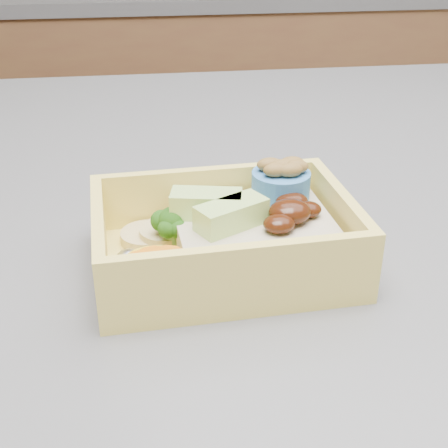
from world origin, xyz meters
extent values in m
cube|color=brown|center=(0.00, 1.20, 0.45)|extent=(3.20, 0.60, 0.90)
cube|color=#F3DB64|center=(0.19, -0.18, 0.92)|extent=(0.17, 0.13, 0.01)
cube|color=#F3DB64|center=(0.19, -0.13, 0.95)|extent=(0.16, 0.02, 0.04)
cube|color=#F3DB64|center=(0.19, -0.24, 0.95)|extent=(0.16, 0.02, 0.04)
cube|color=#F3DB64|center=(0.27, -0.18, 0.95)|extent=(0.01, 0.10, 0.04)
cube|color=#F3DB64|center=(0.11, -0.19, 0.95)|extent=(0.01, 0.10, 0.04)
cube|color=tan|center=(0.21, -0.18, 0.94)|extent=(0.11, 0.10, 0.03)
ellipsoid|color=black|center=(0.23, -0.19, 0.96)|extent=(0.03, 0.02, 0.02)
ellipsoid|color=black|center=(0.24, -0.17, 0.96)|extent=(0.02, 0.02, 0.01)
ellipsoid|color=black|center=(0.22, -0.20, 0.96)|extent=(0.02, 0.02, 0.01)
ellipsoid|color=black|center=(0.25, -0.18, 0.96)|extent=(0.02, 0.02, 0.01)
cube|color=#BBE97A|center=(0.20, -0.19, 0.96)|extent=(0.05, 0.04, 0.02)
cube|color=#BBE97A|center=(0.18, -0.17, 0.96)|extent=(0.05, 0.03, 0.02)
cylinder|color=#689852|center=(0.16, -0.17, 0.93)|extent=(0.01, 0.01, 0.01)
sphere|color=#225513|center=(0.16, -0.17, 0.95)|extent=(0.02, 0.02, 0.02)
sphere|color=#225513|center=(0.17, -0.17, 0.95)|extent=(0.01, 0.01, 0.01)
sphere|color=#225513|center=(0.15, -0.17, 0.95)|extent=(0.01, 0.01, 0.01)
sphere|color=#225513|center=(0.16, -0.18, 0.95)|extent=(0.01, 0.01, 0.01)
sphere|color=#225513|center=(0.16, -0.18, 0.95)|extent=(0.01, 0.01, 0.01)
sphere|color=#225513|center=(0.16, -0.17, 0.95)|extent=(0.01, 0.01, 0.01)
cylinder|color=gold|center=(0.15, -0.21, 0.94)|extent=(0.04, 0.04, 0.02)
cylinder|color=orange|center=(0.15, -0.21, 0.95)|extent=(0.02, 0.02, 0.00)
cylinder|color=orange|center=(0.14, -0.22, 0.95)|extent=(0.02, 0.02, 0.00)
cylinder|color=orange|center=(0.15, -0.22, 0.95)|extent=(0.02, 0.02, 0.00)
cylinder|color=tan|center=(0.14, -0.16, 0.93)|extent=(0.04, 0.04, 0.01)
cylinder|color=tan|center=(0.16, -0.16, 0.94)|extent=(0.04, 0.04, 0.01)
ellipsoid|color=silver|center=(0.17, -0.15, 0.94)|extent=(0.02, 0.02, 0.02)
ellipsoid|color=silver|center=(0.13, -0.20, 0.94)|extent=(0.02, 0.02, 0.02)
cylinder|color=#3979C5|center=(0.24, -0.15, 0.96)|extent=(0.04, 0.04, 0.02)
ellipsoid|color=brown|center=(0.24, -0.15, 0.98)|extent=(0.02, 0.01, 0.01)
ellipsoid|color=brown|center=(0.24, -0.15, 0.98)|extent=(0.02, 0.01, 0.01)
ellipsoid|color=brown|center=(0.23, -0.15, 0.98)|extent=(0.02, 0.01, 0.01)
ellipsoid|color=brown|center=(0.24, -0.16, 0.98)|extent=(0.02, 0.01, 0.01)
ellipsoid|color=brown|center=(0.23, -0.16, 0.98)|extent=(0.02, 0.01, 0.01)
ellipsoid|color=brown|center=(0.24, -0.15, 0.98)|extent=(0.02, 0.01, 0.01)
camera|label=1|loc=(0.14, -0.53, 1.14)|focal=50.00mm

